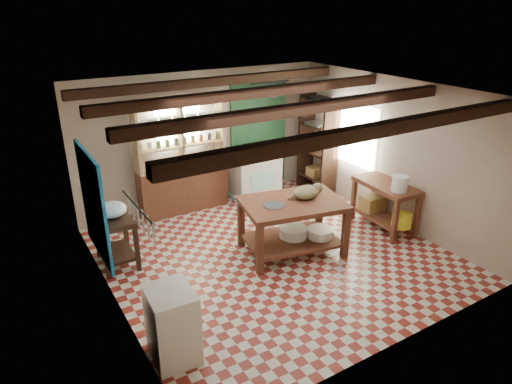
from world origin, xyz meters
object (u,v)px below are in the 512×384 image
right_counter (384,206)px  white_cabinet (172,325)px  prep_table (116,240)px  work_table (292,227)px  cat (306,192)px  stove (255,176)px

right_counter → white_cabinet: bearing=-162.0°
prep_table → right_counter: (4.38, -1.25, 0.02)m
prep_table → right_counter: 4.56m
work_table → cat: cat is taller
work_table → white_cabinet: bearing=-141.9°
work_table → right_counter: work_table is taller
prep_table → white_cabinet: bearing=-88.0°
work_table → prep_table: size_ratio=1.93×
white_cabinet → stove: bearing=51.0°
white_cabinet → right_counter: size_ratio=0.74×
stove → prep_table: bearing=-158.1°
stove → prep_table: 3.36m
white_cabinet → right_counter: bearing=17.3°
prep_table → white_cabinet: size_ratio=0.92×
prep_table → right_counter: bearing=-13.4°
work_table → prep_table: 2.73m
work_table → white_cabinet: work_table is taller
prep_table → cat: (2.76, -1.09, 0.58)m
work_table → stove: stove is taller
right_counter → cat: bearing=178.6°
stove → right_counter: 2.68m
prep_table → right_counter: size_ratio=0.68×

